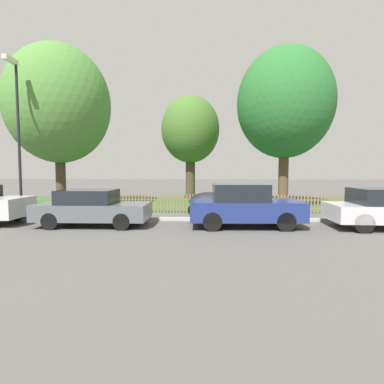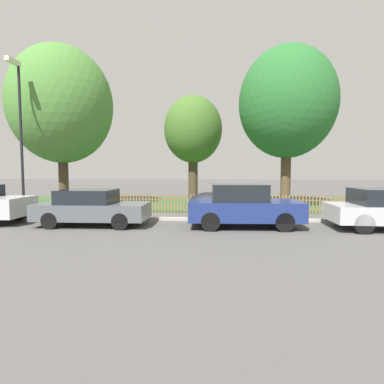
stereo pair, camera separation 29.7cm
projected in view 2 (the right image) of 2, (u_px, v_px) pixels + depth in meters
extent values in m
plane|color=#565451|center=(242.00, 222.00, 11.76)|extent=(120.00, 120.00, 0.00)
cube|color=#B2ADA3|center=(242.00, 220.00, 11.86)|extent=(37.39, 0.20, 0.12)
cube|color=#33602D|center=(232.00, 203.00, 18.33)|extent=(37.39, 8.70, 0.01)
cube|color=olive|center=(238.00, 208.00, 14.01)|extent=(37.39, 0.03, 0.05)
cube|color=olive|center=(238.00, 200.00, 13.99)|extent=(37.39, 0.03, 0.05)
cube|color=olive|center=(112.00, 203.00, 14.41)|extent=(0.06, 0.03, 0.89)
cube|color=olive|center=(115.00, 203.00, 14.40)|extent=(0.06, 0.03, 0.89)
cube|color=olive|center=(118.00, 203.00, 14.39)|extent=(0.06, 0.03, 0.89)
cube|color=olive|center=(121.00, 203.00, 14.38)|extent=(0.06, 0.03, 0.89)
cube|color=olive|center=(124.00, 203.00, 14.36)|extent=(0.06, 0.03, 0.89)
cube|color=olive|center=(127.00, 203.00, 14.35)|extent=(0.06, 0.03, 0.89)
cube|color=olive|center=(131.00, 203.00, 14.34)|extent=(0.06, 0.03, 0.89)
cube|color=olive|center=(134.00, 203.00, 14.33)|extent=(0.06, 0.03, 0.89)
cube|color=olive|center=(137.00, 203.00, 14.32)|extent=(0.06, 0.03, 0.89)
cube|color=olive|center=(140.00, 203.00, 14.31)|extent=(0.06, 0.03, 0.89)
cube|color=olive|center=(143.00, 203.00, 14.30)|extent=(0.06, 0.03, 0.89)
cube|color=olive|center=(146.00, 203.00, 14.29)|extent=(0.06, 0.03, 0.89)
cube|color=olive|center=(149.00, 203.00, 14.28)|extent=(0.06, 0.03, 0.89)
cube|color=olive|center=(152.00, 203.00, 14.27)|extent=(0.06, 0.03, 0.89)
cube|color=olive|center=(156.00, 203.00, 14.25)|extent=(0.06, 0.03, 0.89)
cube|color=olive|center=(159.00, 203.00, 14.24)|extent=(0.06, 0.03, 0.89)
cube|color=olive|center=(162.00, 203.00, 14.23)|extent=(0.06, 0.03, 0.89)
cube|color=olive|center=(165.00, 203.00, 14.22)|extent=(0.06, 0.03, 0.89)
cube|color=olive|center=(168.00, 203.00, 14.21)|extent=(0.06, 0.03, 0.89)
cube|color=olive|center=(171.00, 203.00, 14.20)|extent=(0.06, 0.03, 0.89)
cube|color=olive|center=(175.00, 204.00, 14.19)|extent=(0.06, 0.03, 0.89)
cube|color=olive|center=(178.00, 204.00, 14.18)|extent=(0.06, 0.03, 0.89)
cube|color=olive|center=(181.00, 204.00, 14.17)|extent=(0.06, 0.03, 0.89)
cube|color=olive|center=(184.00, 204.00, 14.16)|extent=(0.06, 0.03, 0.89)
cube|color=olive|center=(187.00, 204.00, 14.14)|extent=(0.06, 0.03, 0.89)
cube|color=olive|center=(191.00, 204.00, 14.13)|extent=(0.06, 0.03, 0.89)
cube|color=olive|center=(194.00, 204.00, 14.12)|extent=(0.06, 0.03, 0.89)
cube|color=olive|center=(197.00, 204.00, 14.11)|extent=(0.06, 0.03, 0.89)
cube|color=olive|center=(200.00, 204.00, 14.10)|extent=(0.06, 0.03, 0.89)
cube|color=olive|center=(203.00, 204.00, 14.09)|extent=(0.06, 0.03, 0.89)
cube|color=olive|center=(207.00, 204.00, 14.08)|extent=(0.06, 0.03, 0.89)
cube|color=olive|center=(210.00, 204.00, 14.07)|extent=(0.06, 0.03, 0.89)
cube|color=olive|center=(213.00, 204.00, 14.06)|extent=(0.06, 0.03, 0.89)
cube|color=olive|center=(216.00, 204.00, 14.05)|extent=(0.06, 0.03, 0.89)
cube|color=olive|center=(220.00, 204.00, 14.03)|extent=(0.06, 0.03, 0.89)
cube|color=olive|center=(223.00, 204.00, 14.02)|extent=(0.06, 0.03, 0.89)
cube|color=olive|center=(226.00, 204.00, 14.01)|extent=(0.06, 0.03, 0.89)
cube|color=olive|center=(229.00, 204.00, 14.00)|extent=(0.06, 0.03, 0.89)
cube|color=olive|center=(233.00, 204.00, 13.99)|extent=(0.06, 0.03, 0.89)
cube|color=olive|center=(236.00, 204.00, 13.98)|extent=(0.06, 0.03, 0.89)
cube|color=olive|center=(239.00, 204.00, 13.97)|extent=(0.06, 0.03, 0.89)
cube|color=olive|center=(243.00, 204.00, 13.96)|extent=(0.06, 0.03, 0.89)
cube|color=olive|center=(246.00, 204.00, 13.95)|extent=(0.06, 0.03, 0.89)
cube|color=olive|center=(249.00, 204.00, 13.94)|extent=(0.06, 0.03, 0.89)
cube|color=olive|center=(253.00, 204.00, 13.92)|extent=(0.06, 0.03, 0.89)
cube|color=olive|center=(256.00, 204.00, 13.91)|extent=(0.06, 0.03, 0.89)
cube|color=olive|center=(259.00, 204.00, 13.90)|extent=(0.06, 0.03, 0.89)
cube|color=olive|center=(262.00, 204.00, 13.89)|extent=(0.06, 0.03, 0.89)
cube|color=olive|center=(266.00, 204.00, 13.88)|extent=(0.06, 0.03, 0.89)
cube|color=olive|center=(269.00, 204.00, 13.87)|extent=(0.06, 0.03, 0.89)
cube|color=olive|center=(272.00, 204.00, 13.86)|extent=(0.06, 0.03, 0.89)
cube|color=olive|center=(276.00, 204.00, 13.85)|extent=(0.06, 0.03, 0.89)
cube|color=olive|center=(279.00, 204.00, 13.84)|extent=(0.06, 0.03, 0.89)
cube|color=olive|center=(282.00, 204.00, 13.83)|extent=(0.06, 0.03, 0.89)
cube|color=olive|center=(286.00, 204.00, 13.81)|extent=(0.06, 0.03, 0.89)
cube|color=olive|center=(289.00, 204.00, 13.80)|extent=(0.06, 0.03, 0.89)
cube|color=olive|center=(293.00, 204.00, 13.79)|extent=(0.06, 0.03, 0.89)
cube|color=olive|center=(296.00, 204.00, 13.78)|extent=(0.06, 0.03, 0.89)
cube|color=olive|center=(299.00, 204.00, 13.77)|extent=(0.06, 0.03, 0.89)
cube|color=olive|center=(303.00, 205.00, 13.76)|extent=(0.06, 0.03, 0.89)
cube|color=olive|center=(306.00, 205.00, 13.75)|extent=(0.06, 0.03, 0.89)
cube|color=olive|center=(309.00, 205.00, 13.74)|extent=(0.06, 0.03, 0.89)
cube|color=olive|center=(313.00, 205.00, 13.73)|extent=(0.06, 0.03, 0.89)
cube|color=olive|center=(316.00, 205.00, 13.72)|extent=(0.06, 0.03, 0.89)
cube|color=olive|center=(320.00, 205.00, 13.70)|extent=(0.06, 0.03, 0.89)
cube|color=olive|center=(323.00, 205.00, 13.69)|extent=(0.06, 0.03, 0.89)
cube|color=olive|center=(327.00, 205.00, 13.68)|extent=(0.06, 0.03, 0.89)
cube|color=olive|center=(330.00, 205.00, 13.67)|extent=(0.06, 0.03, 0.89)
cube|color=olive|center=(333.00, 205.00, 13.66)|extent=(0.06, 0.03, 0.89)
cube|color=olive|center=(337.00, 205.00, 13.65)|extent=(0.06, 0.03, 0.89)
cube|color=olive|center=(340.00, 205.00, 13.64)|extent=(0.06, 0.03, 0.89)
cube|color=olive|center=(344.00, 205.00, 13.63)|extent=(0.06, 0.03, 0.89)
cube|color=olive|center=(347.00, 205.00, 13.62)|extent=(0.06, 0.03, 0.89)
cube|color=olive|center=(351.00, 205.00, 13.61)|extent=(0.06, 0.03, 0.89)
cube|color=olive|center=(354.00, 205.00, 13.59)|extent=(0.06, 0.03, 0.89)
cube|color=olive|center=(358.00, 205.00, 13.58)|extent=(0.06, 0.03, 0.89)
cube|color=olive|center=(361.00, 205.00, 13.57)|extent=(0.06, 0.03, 0.89)
cube|color=olive|center=(365.00, 205.00, 13.56)|extent=(0.06, 0.03, 0.89)
cube|color=olive|center=(368.00, 205.00, 13.55)|extent=(0.06, 0.03, 0.89)
cube|color=olive|center=(372.00, 205.00, 13.54)|extent=(0.06, 0.03, 0.89)
cylinder|color=black|center=(19.00, 212.00, 12.13)|extent=(0.67, 0.16, 0.67)
cube|color=#51565B|center=(93.00, 211.00, 10.89)|extent=(3.96, 1.77, 0.57)
cube|color=black|center=(88.00, 196.00, 10.87)|extent=(1.91, 1.57, 0.49)
cylinder|color=black|center=(132.00, 215.00, 11.62)|extent=(0.58, 0.15, 0.58)
cylinder|color=black|center=(120.00, 222.00, 10.05)|extent=(0.58, 0.15, 0.58)
cylinder|color=black|center=(71.00, 214.00, 11.77)|extent=(0.58, 0.15, 0.58)
cylinder|color=black|center=(50.00, 221.00, 10.20)|extent=(0.58, 0.15, 0.58)
cube|color=navy|center=(244.00, 210.00, 10.57)|extent=(3.96, 1.92, 0.67)
cube|color=black|center=(239.00, 192.00, 10.54)|extent=(1.93, 1.67, 0.59)
cylinder|color=black|center=(273.00, 215.00, 11.37)|extent=(0.64, 0.16, 0.63)
cylinder|color=black|center=(285.00, 222.00, 9.73)|extent=(0.64, 0.16, 0.63)
cylinder|color=black|center=(209.00, 215.00, 11.46)|extent=(0.64, 0.16, 0.63)
cylinder|color=black|center=(210.00, 222.00, 9.82)|extent=(0.64, 0.16, 0.63)
cylinder|color=black|center=(342.00, 216.00, 11.11)|extent=(0.64, 0.16, 0.64)
cylinder|color=black|center=(364.00, 224.00, 9.40)|extent=(0.64, 0.16, 0.64)
cylinder|color=black|center=(223.00, 211.00, 13.02)|extent=(0.54, 0.13, 0.53)
cylinder|color=black|center=(194.00, 210.00, 13.19)|extent=(0.54, 0.13, 0.53)
ellipsoid|color=black|center=(208.00, 202.00, 13.08)|extent=(1.72, 0.81, 0.86)
ellipsoid|color=black|center=(218.00, 197.00, 13.01)|extent=(0.44, 0.91, 0.40)
cylinder|color=#473828|center=(63.00, 173.00, 15.92)|extent=(0.50, 0.50, 3.78)
ellipsoid|color=#4C8438|center=(61.00, 105.00, 15.67)|extent=(5.27, 5.27, 6.06)
cylinder|color=#473828|center=(193.00, 174.00, 20.26)|extent=(0.64, 0.64, 3.54)
ellipsoid|color=#426B28|center=(193.00, 129.00, 20.05)|extent=(3.88, 3.88, 4.47)
cylinder|color=brown|center=(286.00, 171.00, 16.13)|extent=(0.53, 0.53, 4.00)
ellipsoid|color=#286B2D|center=(287.00, 103.00, 15.88)|extent=(5.09, 5.09, 5.86)
cylinder|color=black|center=(21.00, 143.00, 12.73)|extent=(0.11, 0.11, 6.34)
cube|color=beige|center=(13.00, 61.00, 12.15)|extent=(0.20, 0.76, 0.18)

